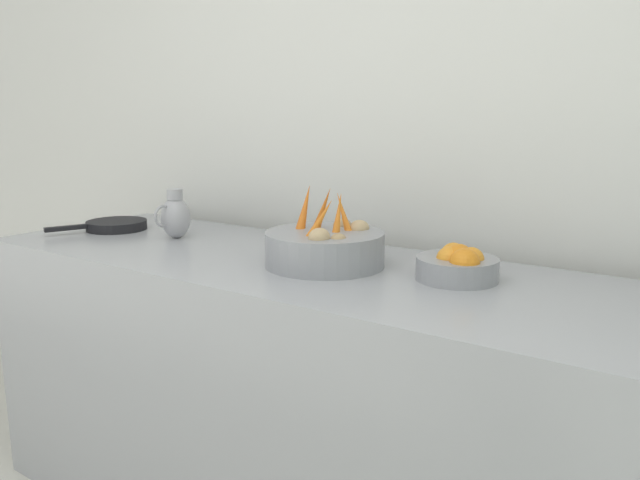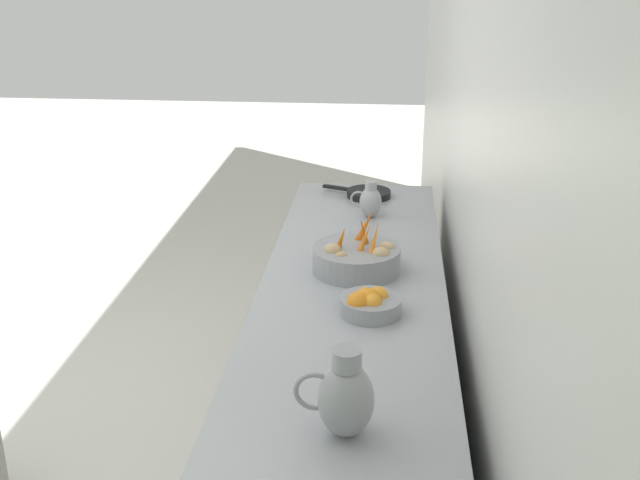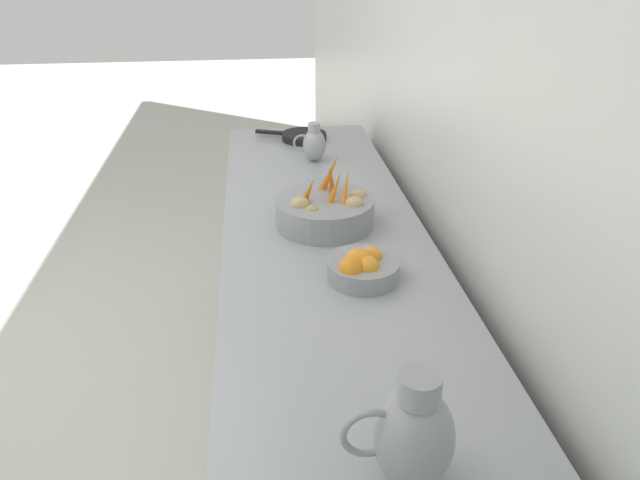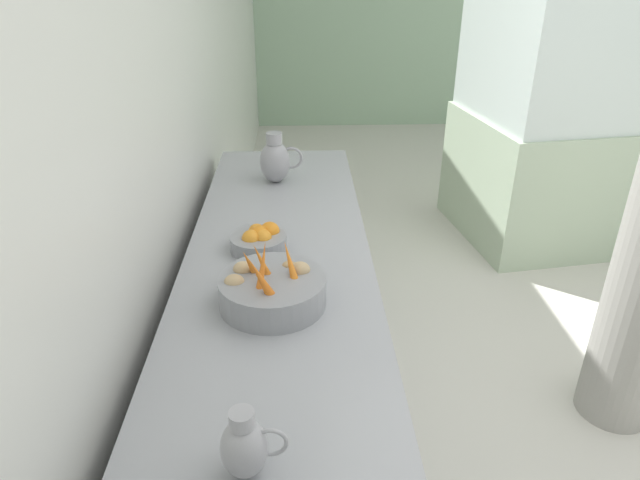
% 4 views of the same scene
% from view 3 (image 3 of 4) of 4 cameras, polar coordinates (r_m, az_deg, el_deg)
% --- Properties ---
extents(tile_wall_left, '(0.10, 9.55, 3.00)m').
position_cam_3_polar(tile_wall_left, '(1.39, 24.17, 11.79)').
color(tile_wall_left, silver).
rests_on(tile_wall_left, ground_plane).
extents(prep_counter, '(0.71, 2.81, 0.91)m').
position_cam_3_polar(prep_counter, '(2.16, 0.91, -11.67)').
color(prep_counter, '#9EA0A5').
rests_on(prep_counter, ground_plane).
extents(vegetable_colander, '(0.35, 0.35, 0.23)m').
position_cam_3_polar(vegetable_colander, '(2.06, 0.51, 2.96)').
color(vegetable_colander, gray).
rests_on(vegetable_colander, prep_counter).
extents(orange_bowl, '(0.22, 0.22, 0.10)m').
position_cam_3_polar(orange_bowl, '(1.74, 4.19, -2.66)').
color(orange_bowl, gray).
rests_on(orange_bowl, prep_counter).
extents(metal_pitcher_tall, '(0.21, 0.15, 0.25)m').
position_cam_3_polar(metal_pitcher_tall, '(1.12, 9.14, -18.38)').
color(metal_pitcher_tall, '#939399').
rests_on(metal_pitcher_tall, prep_counter).
extents(metal_pitcher_short, '(0.15, 0.10, 0.18)m').
position_cam_3_polar(metal_pitcher_short, '(2.67, -0.61, 9.46)').
color(metal_pitcher_short, '#A3A3A8').
rests_on(metal_pitcher_short, prep_counter).
extents(skillet_on_counter, '(0.36, 0.23, 0.03)m').
position_cam_3_polar(skillet_on_counter, '(2.99, -1.68, 10.20)').
color(skillet_on_counter, black).
rests_on(skillet_on_counter, prep_counter).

